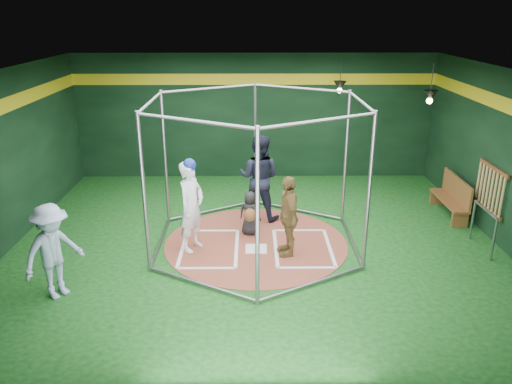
{
  "coord_description": "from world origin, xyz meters",
  "views": [
    {
      "loc": [
        -0.09,
        -9.42,
        4.57
      ],
      "look_at": [
        0.0,
        0.1,
        1.1
      ],
      "focal_mm": 35.0,
      "sensor_mm": 36.0,
      "label": 1
    }
  ],
  "objects_px": {
    "batter_figure": "(191,205)",
    "umpire": "(259,177)",
    "visitor_leopard": "(288,216)",
    "dugout_bench": "(453,196)"
  },
  "relations": [
    {
      "from": "batter_figure",
      "to": "umpire",
      "type": "height_order",
      "value": "umpire"
    },
    {
      "from": "batter_figure",
      "to": "dugout_bench",
      "type": "distance_m",
      "value": 6.17
    },
    {
      "from": "visitor_leopard",
      "to": "umpire",
      "type": "height_order",
      "value": "umpire"
    },
    {
      "from": "visitor_leopard",
      "to": "umpire",
      "type": "xyz_separation_m",
      "value": [
        -0.53,
        1.82,
        0.18
      ]
    },
    {
      "from": "batter_figure",
      "to": "umpire",
      "type": "bearing_deg",
      "value": 49.33
    },
    {
      "from": "batter_figure",
      "to": "dugout_bench",
      "type": "height_order",
      "value": "batter_figure"
    },
    {
      "from": "visitor_leopard",
      "to": "umpire",
      "type": "bearing_deg",
      "value": -172.7
    },
    {
      "from": "batter_figure",
      "to": "umpire",
      "type": "distance_m",
      "value": 2.1
    },
    {
      "from": "visitor_leopard",
      "to": "dugout_bench",
      "type": "height_order",
      "value": "visitor_leopard"
    },
    {
      "from": "umpire",
      "to": "batter_figure",
      "type": "bearing_deg",
      "value": 67.88
    }
  ]
}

